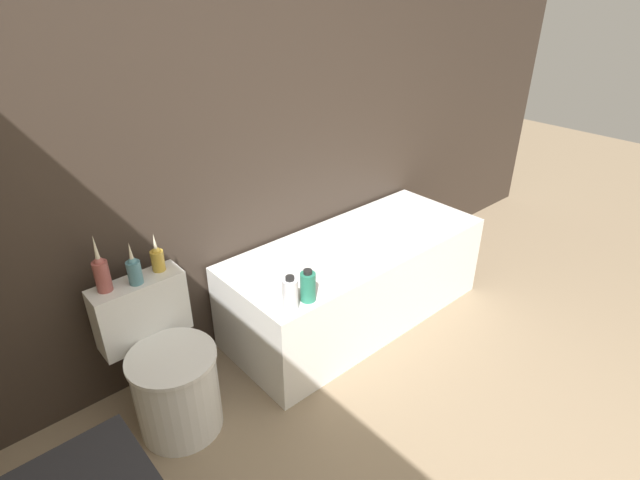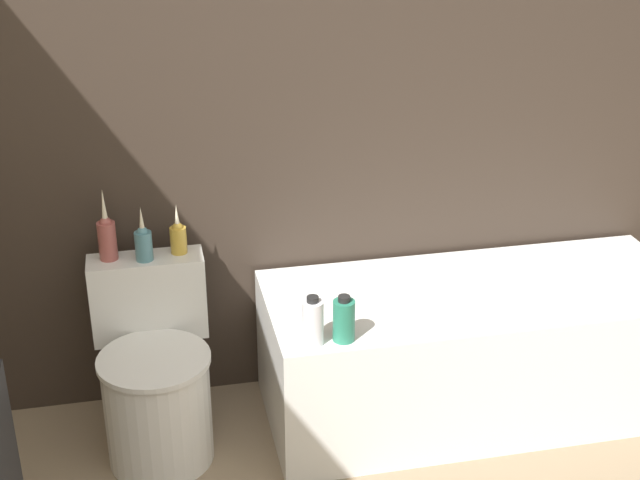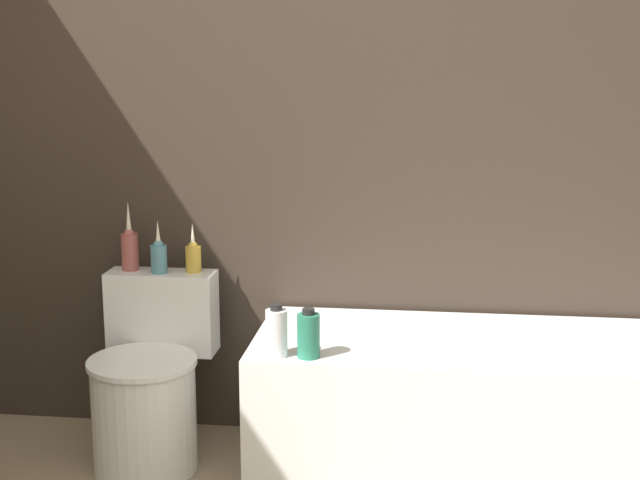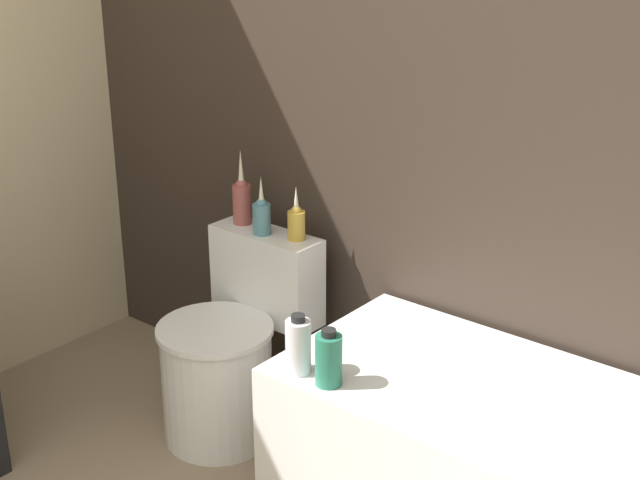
{
  "view_description": "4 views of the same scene",
  "coord_description": "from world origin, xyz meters",
  "px_view_note": "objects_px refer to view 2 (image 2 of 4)",
  "views": [
    {
      "loc": [
        -1.17,
        -0.11,
        1.96
      ],
      "look_at": [
        0.26,
        1.51,
        0.78
      ],
      "focal_mm": 28.0,
      "sensor_mm": 36.0,
      "label": 1
    },
    {
      "loc": [
        -0.52,
        -1.15,
        2.14
      ],
      "look_at": [
        0.04,
        1.5,
        0.89
      ],
      "focal_mm": 50.0,
      "sensor_mm": 36.0,
      "label": 2
    },
    {
      "loc": [
        0.5,
        -1.41,
        1.56
      ],
      "look_at": [
        0.14,
        1.48,
        0.94
      ],
      "focal_mm": 50.0,
      "sensor_mm": 36.0,
      "label": 3
    },
    {
      "loc": [
        1.46,
        -0.29,
        1.83
      ],
      "look_at": [
        0.01,
        1.51,
        0.93
      ],
      "focal_mm": 50.0,
      "sensor_mm": 36.0,
      "label": 4
    }
  ],
  "objects_px": {
    "shampoo_bottle_short": "(344,320)",
    "toilet": "(156,380)",
    "vase_gold": "(107,236)",
    "vase_silver": "(143,242)",
    "shampoo_bottle_tall": "(314,322)",
    "vase_bronze": "(178,236)",
    "bathtub": "(475,348)"
  },
  "relations": [
    {
      "from": "toilet",
      "to": "vase_silver",
      "type": "bearing_deg",
      "value": 90.0
    },
    {
      "from": "shampoo_bottle_tall",
      "to": "toilet",
      "type": "bearing_deg",
      "value": 154.74
    },
    {
      "from": "toilet",
      "to": "vase_silver",
      "type": "xyz_separation_m",
      "value": [
        -0.0,
        0.19,
        0.48
      ]
    },
    {
      "from": "vase_gold",
      "to": "vase_silver",
      "type": "distance_m",
      "value": 0.13
    },
    {
      "from": "vase_gold",
      "to": "vase_bronze",
      "type": "xyz_separation_m",
      "value": [
        0.26,
        0.0,
        -0.03
      ]
    },
    {
      "from": "vase_gold",
      "to": "shampoo_bottle_tall",
      "type": "bearing_deg",
      "value": -35.39
    },
    {
      "from": "vase_silver",
      "to": "shampoo_bottle_tall",
      "type": "distance_m",
      "value": 0.72
    },
    {
      "from": "vase_gold",
      "to": "vase_silver",
      "type": "xyz_separation_m",
      "value": [
        0.13,
        -0.04,
        -0.02
      ]
    },
    {
      "from": "toilet",
      "to": "vase_gold",
      "type": "xyz_separation_m",
      "value": [
        -0.13,
        0.22,
        0.5
      ]
    },
    {
      "from": "vase_gold",
      "to": "shampoo_bottle_tall",
      "type": "relative_size",
      "value": 1.52
    },
    {
      "from": "toilet",
      "to": "shampoo_bottle_tall",
      "type": "distance_m",
      "value": 0.69
    },
    {
      "from": "vase_bronze",
      "to": "shampoo_bottle_short",
      "type": "distance_m",
      "value": 0.72
    },
    {
      "from": "shampoo_bottle_short",
      "to": "toilet",
      "type": "bearing_deg",
      "value": 158.52
    },
    {
      "from": "shampoo_bottle_tall",
      "to": "vase_gold",
      "type": "bearing_deg",
      "value": 144.61
    },
    {
      "from": "bathtub",
      "to": "shampoo_bottle_short",
      "type": "xyz_separation_m",
      "value": [
        -0.6,
        -0.26,
        0.35
      ]
    },
    {
      "from": "vase_silver",
      "to": "shampoo_bottle_tall",
      "type": "xyz_separation_m",
      "value": [
        0.54,
        -0.44,
        -0.15
      ]
    },
    {
      "from": "toilet",
      "to": "vase_gold",
      "type": "relative_size",
      "value": 2.54
    },
    {
      "from": "vase_gold",
      "to": "vase_bronze",
      "type": "bearing_deg",
      "value": 0.22
    },
    {
      "from": "vase_bronze",
      "to": "toilet",
      "type": "bearing_deg",
      "value": -120.01
    },
    {
      "from": "shampoo_bottle_tall",
      "to": "shampoo_bottle_short",
      "type": "xyz_separation_m",
      "value": [
        0.1,
        0.0,
        -0.01
      ]
    },
    {
      "from": "vase_bronze",
      "to": "shampoo_bottle_tall",
      "type": "relative_size",
      "value": 1.07
    },
    {
      "from": "vase_gold",
      "to": "shampoo_bottle_short",
      "type": "bearing_deg",
      "value": -31.51
    },
    {
      "from": "vase_silver",
      "to": "shampoo_bottle_short",
      "type": "relative_size",
      "value": 1.24
    },
    {
      "from": "bathtub",
      "to": "vase_bronze",
      "type": "relative_size",
      "value": 8.53
    },
    {
      "from": "bathtub",
      "to": "vase_silver",
      "type": "height_order",
      "value": "vase_silver"
    },
    {
      "from": "bathtub",
      "to": "vase_gold",
      "type": "height_order",
      "value": "vase_gold"
    },
    {
      "from": "vase_bronze",
      "to": "shampoo_bottle_short",
      "type": "height_order",
      "value": "vase_bronze"
    },
    {
      "from": "vase_silver",
      "to": "shampoo_bottle_short",
      "type": "distance_m",
      "value": 0.8
    },
    {
      "from": "bathtub",
      "to": "vase_bronze",
      "type": "bearing_deg",
      "value": 168.95
    },
    {
      "from": "shampoo_bottle_tall",
      "to": "bathtub",
      "type": "bearing_deg",
      "value": 20.21
    },
    {
      "from": "shampoo_bottle_short",
      "to": "vase_gold",
      "type": "bearing_deg",
      "value": 148.49
    },
    {
      "from": "shampoo_bottle_short",
      "to": "vase_bronze",
      "type": "bearing_deg",
      "value": 137.48
    }
  ]
}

